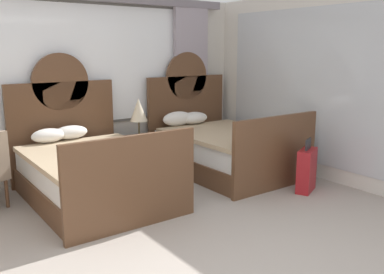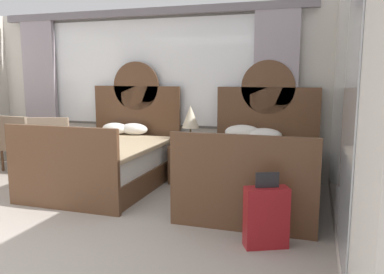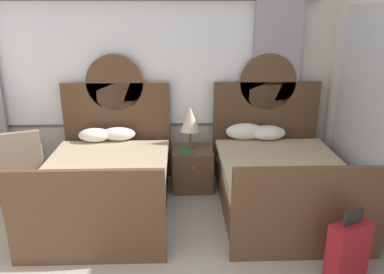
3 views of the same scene
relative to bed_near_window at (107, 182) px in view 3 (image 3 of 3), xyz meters
name	(u,v)px [view 3 (image 3 of 3)]	position (x,y,z in m)	size (l,w,h in m)	color
wall_back_window	(128,81)	(0.18, 1.12, 1.06)	(5.85, 0.22, 2.70)	beige
bed_near_window	(107,182)	(0.00, 0.00, 0.00)	(1.54, 2.15, 1.84)	brown
bed_near_mirror	(279,179)	(2.17, 0.01, 0.00)	(1.54, 2.15, 1.84)	brown
nightstand_between_beds	(193,168)	(1.09, 0.60, -0.09)	(0.55, 0.57, 0.58)	brown
table_lamp_on_nightstand	(190,120)	(1.06, 0.67, 0.60)	(0.27, 0.27, 0.58)	brown
book_on_nightstand	(186,151)	(0.99, 0.49, 0.22)	(0.18, 0.26, 0.03)	#285133
armchair_by_window_left	(17,160)	(-1.27, 0.44, 0.13)	(0.81, 0.81, 0.95)	#84705B
suitcase_on_floor	(348,251)	(2.47, -1.39, -0.08)	(0.44, 0.33, 0.73)	maroon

